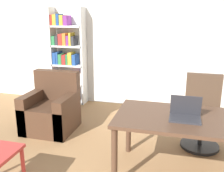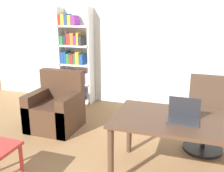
% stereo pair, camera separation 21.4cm
% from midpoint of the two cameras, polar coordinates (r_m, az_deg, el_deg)
% --- Properties ---
extents(wall_back, '(8.00, 0.06, 2.70)m').
position_cam_midpoint_polar(wall_back, '(5.28, 8.14, 9.58)').
color(wall_back, white).
rests_on(wall_back, ground_plane).
extents(desk, '(1.80, 0.90, 0.75)m').
position_cam_midpoint_polar(desk, '(3.12, 15.68, -8.28)').
color(desk, '#4C3323').
rests_on(desk, ground_plane).
extents(laptop, '(0.34, 0.25, 0.26)m').
position_cam_midpoint_polar(laptop, '(3.03, 13.70, -5.94)').
color(laptop, '#2D2D33').
rests_on(laptop, desk).
extents(office_chair, '(0.55, 0.55, 1.05)m').
position_cam_midpoint_polar(office_chair, '(3.99, 17.55, -5.96)').
color(office_chair, black).
rests_on(office_chair, ground_plane).
extents(armchair, '(0.78, 0.75, 0.95)m').
position_cam_midpoint_polar(armchair, '(4.51, -14.38, -5.38)').
color(armchair, '#472D1E').
rests_on(armchair, ground_plane).
extents(bookshelf, '(0.72, 0.28, 2.01)m').
position_cam_midpoint_polar(bookshelf, '(5.68, -10.85, 5.32)').
color(bookshelf, white).
rests_on(bookshelf, ground_plane).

